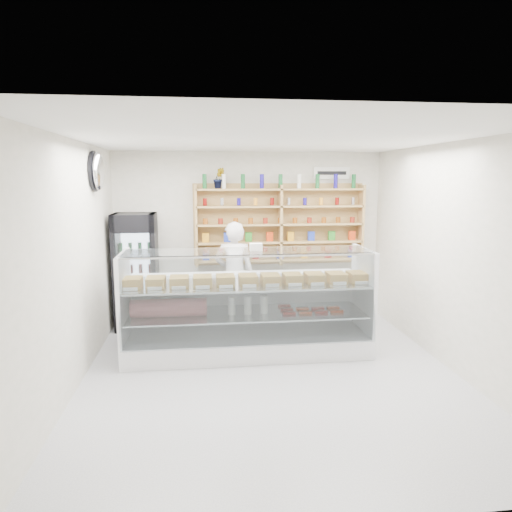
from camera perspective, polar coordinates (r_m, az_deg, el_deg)
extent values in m
plane|color=silver|center=(5.75, 1.91, -14.50)|extent=(5.00, 5.00, 0.00)
plane|color=white|center=(5.27, 2.08, 14.50)|extent=(5.00, 5.00, 0.00)
plane|color=silver|center=(7.79, -0.80, 2.60)|extent=(4.50, 0.00, 4.50)
plane|color=silver|center=(2.96, 9.43, -9.19)|extent=(4.50, 0.00, 4.50)
plane|color=silver|center=(5.47, -21.99, -1.09)|extent=(0.00, 5.00, 5.00)
plane|color=silver|center=(6.10, 23.38, -0.15)|extent=(0.00, 5.00, 5.00)
cube|color=white|center=(6.34, -1.06, -10.82)|extent=(3.27, 0.93, 0.27)
cube|color=white|center=(6.61, -1.45, -5.61)|extent=(3.27, 0.05, 0.69)
cube|color=silver|center=(6.21, -1.07, -7.18)|extent=(3.14, 0.82, 0.02)
cube|color=silver|center=(6.10, -1.08, -3.55)|extent=(3.21, 0.85, 0.02)
cube|color=silver|center=(5.70, -0.63, -5.69)|extent=(3.21, 0.13, 1.14)
cube|color=silver|center=(5.96, -1.04, 0.63)|extent=(3.21, 0.65, 0.01)
imported|color=silver|center=(7.18, -2.72, -2.44)|extent=(0.68, 0.50, 1.71)
cube|color=black|center=(7.45, -14.72, -1.84)|extent=(0.66, 0.65, 1.82)
cube|color=#2D0436|center=(7.05, -15.34, 3.87)|extent=(0.64, 0.04, 0.26)
cube|color=silver|center=(7.17, -15.06, -2.97)|extent=(0.55, 0.02, 1.44)
cube|color=#AD8351|center=(7.57, -7.48, 3.76)|extent=(0.04, 0.28, 1.33)
cube|color=#AD8351|center=(7.68, 3.04, 3.91)|extent=(0.04, 0.28, 1.33)
cube|color=#AD8351|center=(8.04, 12.95, 3.94)|extent=(0.04, 0.28, 1.33)
cube|color=#AD8351|center=(7.76, 3.00, -0.42)|extent=(2.80, 0.28, 0.03)
cube|color=#AD8351|center=(7.72, 3.02, 1.77)|extent=(2.80, 0.28, 0.03)
cube|color=#AD8351|center=(7.68, 3.04, 3.99)|extent=(2.80, 0.28, 0.03)
cube|color=#AD8351|center=(7.66, 3.06, 6.22)|extent=(2.80, 0.28, 0.03)
cube|color=#AD8351|center=(7.65, 3.08, 8.32)|extent=(2.80, 0.28, 0.03)
imported|color=#1E6626|center=(7.54, -4.66, 9.67)|extent=(0.19, 0.16, 0.34)
ellipsoid|color=silver|center=(6.54, -19.14, 9.96)|extent=(0.15, 0.50, 0.50)
cube|color=white|center=(7.97, 9.43, 10.20)|extent=(0.62, 0.03, 0.20)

